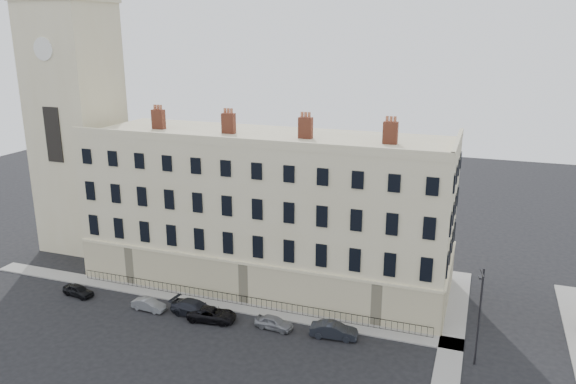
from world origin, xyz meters
name	(u,v)px	position (x,y,z in m)	size (l,w,h in m)	color
ground	(282,347)	(0.00, 0.00, 0.00)	(160.00, 160.00, 0.00)	black
terrace	(267,210)	(-5.97, 11.97, 7.50)	(36.22, 12.22, 17.00)	beige
church_tower	(74,88)	(-30.00, 14.00, 18.66)	(8.00, 8.13, 44.00)	beige
pavement_terrace	(202,300)	(-10.00, 5.00, 0.06)	(48.00, 2.00, 0.12)	gray
pavement_east_return	(454,326)	(13.00, 8.00, 0.06)	(2.00, 24.00, 0.12)	gray
railings	(242,300)	(-6.00, 5.40, 0.55)	(35.00, 0.04, 0.96)	black
car_a	(78,290)	(-21.82, 1.97, 0.56)	(1.32, 3.28, 1.12)	black
car_b	(149,305)	(-13.71, 1.77, 0.54)	(1.14, 3.28, 1.08)	slate
car_c	(195,308)	(-9.17, 2.30, 0.69)	(1.93, 4.74, 1.38)	black
car_d	(212,314)	(-7.33, 1.97, 0.60)	(2.01, 4.35, 1.21)	black
car_e	(274,323)	(-1.65, 2.50, 0.58)	(1.36, 3.38, 1.15)	gray
car_f	(334,330)	(3.61, 2.82, 0.66)	(1.39, 3.99, 1.31)	black
streetlamp	(479,313)	(14.86, 2.59, 4.43)	(0.46, 1.72, 8.00)	#29282C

